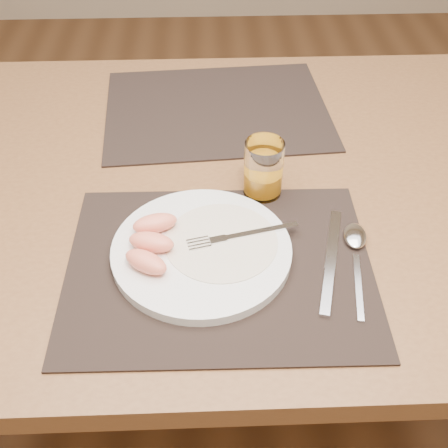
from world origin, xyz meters
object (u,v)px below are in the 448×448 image
table (221,211)px  knife (330,268)px  placemat_near (219,267)px  plate (202,251)px  fork (234,237)px  spoon (356,243)px  placemat_far (217,109)px  juice_glass (263,171)px

table → knife: bearing=-56.9°
placemat_near → knife: size_ratio=2.08×
plate → fork: 0.05m
spoon → fork: bearing=177.7°
placemat_far → spoon: spoon is taller
plate → placemat_near: bearing=-43.3°
table → spoon: 0.29m
fork → table: bearing=94.6°
spoon → juice_glass: juice_glass is taller
placemat_far → plate: plate is taller
table → placemat_near: bearing=-92.3°
table → spoon: size_ratio=7.29×
spoon → table: bearing=137.2°
placemat_near → juice_glass: bearing=65.3°
knife → placemat_near: bearing=175.0°
fork → spoon: fork is taller
table → fork: bearing=-85.4°
placemat_far → knife: bearing=-71.4°
placemat_near → spoon: 0.21m
table → knife: size_ratio=6.46×
table → placemat_near: placemat_near is taller
table → placemat_far: placemat_far is taller
placemat_near → knife: (0.16, -0.01, 0.00)m
table → placemat_far: (-0.00, 0.22, 0.09)m
placemat_far → spoon: size_ratio=2.34×
placemat_near → plate: plate is taller
knife → spoon: size_ratio=1.13×
placemat_near → knife: bearing=-5.0°
table → spoon: (0.20, -0.19, 0.09)m
table → juice_glass: bearing=-35.9°
table → spoon: spoon is taller
juice_glass → fork: bearing=-113.4°
placemat_far → spoon: (0.20, -0.41, 0.01)m
placemat_far → plate: 0.42m
fork → juice_glass: 0.14m
knife → juice_glass: 0.21m
knife → placemat_far: bearing=108.6°
fork → spoon: 0.19m
plate → juice_glass: bearing=54.4°
fork → spoon: (0.19, -0.01, -0.01)m
plate → juice_glass: size_ratio=2.75×
placemat_near → fork: size_ratio=2.59×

